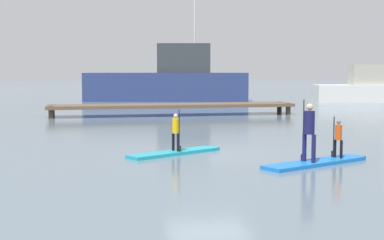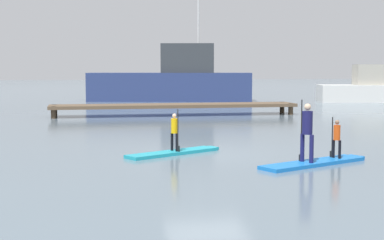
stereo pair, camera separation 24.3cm
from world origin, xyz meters
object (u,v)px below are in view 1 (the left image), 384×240
Objects in this scene: paddler_child_solo at (176,130)px; paddleboard_far at (317,163)px; paddleboard_near at (176,153)px; paddler_adult at (309,129)px; paddler_child_front at (338,137)px; fishing_boat_white_large at (170,81)px; fishing_boat_green_midground at (371,88)px.

paddler_child_solo reaches higher than paddleboard_far.
paddleboard_near is at bearing 145.62° from paddler_child_solo.
paddler_child_solo is at bearing 138.77° from paddler_adult.
paddler_child_solo is 4.87m from paddler_child_front.
fishing_boat_white_large is (4.63, 28.93, 1.57)m from paddleboard_near.
paddleboard_far is at bearing -37.23° from paddleboard_near.
paddler_child_solo is at bearing -129.26° from fishing_boat_green_midground.
fishing_boat_white_large reaches higher than fishing_boat_green_midground.
fishing_boat_green_midground is (16.52, 27.16, 1.05)m from paddleboard_far.
paddleboard_far is at bearing -154.14° from paddler_child_front.
paddleboard_near is 4.37m from paddler_adult.
paddleboard_near is 4.41m from paddleboard_far.
fishing_boat_green_midground reaches higher than paddler_child_solo.
paddleboard_far is at bearing -92.03° from fishing_boat_white_large.
paddleboard_near is 29.34m from fishing_boat_white_large.
paddler_child_front is at bearing -120.42° from fishing_boat_green_midground.
fishing_boat_green_midground is (20.03, 24.50, 0.34)m from paddler_child_solo.
fishing_boat_white_large is at bearing 89.42° from paddler_child_front.
fishing_boat_green_midground is at bearing 50.74° from paddler_child_solo.
paddleboard_near is 0.24× the size of fishing_boat_white_large.
paddler_adult is 31.77m from fishing_boat_white_large.
paddler_adult is (3.20, -2.80, 0.26)m from paddler_child_solo.
fishing_boat_green_midground is (20.04, 24.49, 1.05)m from paddleboard_near.
fishing_boat_green_midground is at bearing -16.07° from fishing_boat_white_large.
paddleboard_far is 1.03m from paddler_adult.
paddler_child_solo is (0.01, -0.01, 0.71)m from paddleboard_near.
paddler_child_front is at bearing -27.87° from paddleboard_near.
paddler_adult is 0.13× the size of fishing_boat_white_large.
fishing_boat_white_large reaches higher than paddler_child_solo.
paddleboard_near and paddleboard_far have the same top height.
paddler_adult reaches higher than paddleboard_near.
fishing_boat_white_large is at bearing 163.93° from fishing_boat_green_midground.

